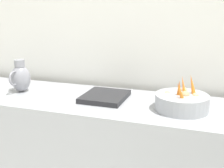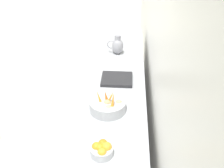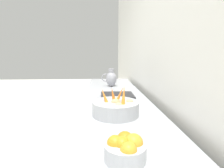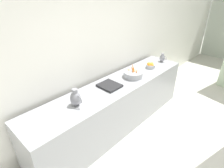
# 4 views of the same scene
# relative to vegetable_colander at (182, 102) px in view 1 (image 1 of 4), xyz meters

# --- Properties ---
(tile_wall_left) EXTENTS (0.10, 9.33, 3.00)m
(tile_wall_left) POSITION_rel_vegetable_colander_xyz_m (-0.48, 0.07, 0.57)
(tile_wall_left) COLOR white
(tile_wall_left) RESTS_ON ground_plane
(prep_counter) EXTENTS (0.67, 3.26, 0.87)m
(prep_counter) POSITION_rel_vegetable_colander_xyz_m (-0.03, -0.43, -0.49)
(prep_counter) COLOR #9EA0A5
(prep_counter) RESTS_ON ground_plane
(vegetable_colander) EXTENTS (0.34, 0.34, 0.23)m
(vegetable_colander) POSITION_rel_vegetable_colander_xyz_m (0.00, 0.00, 0.00)
(vegetable_colander) COLOR #9EA0A5
(vegetable_colander) RESTS_ON prep_counter
(metal_pitcher_tall) EXTENTS (0.21, 0.15, 0.25)m
(metal_pitcher_tall) POSITION_rel_vegetable_colander_xyz_m (-0.03, -1.24, 0.06)
(metal_pitcher_tall) COLOR gray
(metal_pitcher_tall) RESTS_ON prep_counter
(counter_sink_basin) EXTENTS (0.34, 0.30, 0.04)m
(counter_sink_basin) POSITION_rel_vegetable_colander_xyz_m (-0.06, -0.55, -0.04)
(counter_sink_basin) COLOR #232326
(counter_sink_basin) RESTS_ON prep_counter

